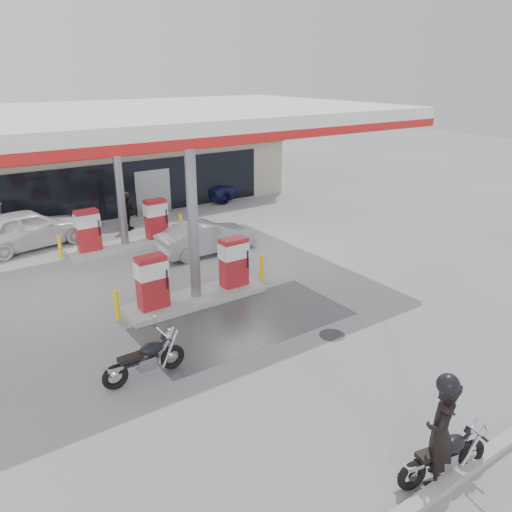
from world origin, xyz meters
The scene contains 16 objects.
ground centered at (0.00, 0.00, 0.00)m, with size 90.00×90.00×0.00m, color gray.
wet_patch centered at (0.50, 0.00, 0.00)m, with size 6.00×3.00×0.00m, color #4C4C4F.
drain_cover centered at (2.00, -2.00, 0.00)m, with size 0.70×0.70×0.01m, color #38383A.
kerb centered at (0.00, -7.00, 0.07)m, with size 28.00×0.25×0.15m, color gray.
store_building centered at (0.01, 15.94, 2.01)m, with size 22.00×8.22×4.00m.
canopy centered at (0.00, 5.00, 5.27)m, with size 16.00×10.02×5.51m.
pump_island_near centered at (0.00, 2.00, 0.71)m, with size 5.14×1.30×1.78m.
pump_island_far centered at (0.00, 8.00, 0.71)m, with size 5.14×1.30×1.78m.
main_motorcycle centered at (0.16, -6.80, 0.43)m, with size 1.89×0.80×0.98m.
biker_main centered at (-0.03, -6.77, 1.01)m, with size 0.74×0.49×2.03m, color black.
parked_motorcycle centered at (-2.91, -1.00, 0.46)m, with size 2.03×0.78×1.04m.
sedan_white centered at (-3.15, 10.20, 0.79)m, with size 1.87×4.66×1.59m, color white.
attendant centered at (-4.02, 10.80, 0.95)m, with size 0.92×0.72×1.90m, color #5D5D62.
hatchback_silver centered at (2.40, 5.60, 0.64)m, with size 1.35×3.87×1.27m, color gray.
parked_car_right centered at (8.02, 12.92, 0.60)m, with size 1.99×4.32×1.20m, color #16194C.
biker_walking centered at (0.98, 10.20, 0.81)m, with size 0.95×0.40×1.63m, color black.
Camera 1 is at (-6.47, -10.60, 6.77)m, focal length 35.00 mm.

